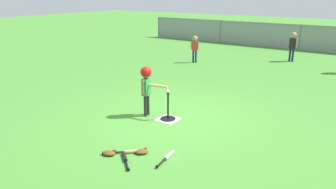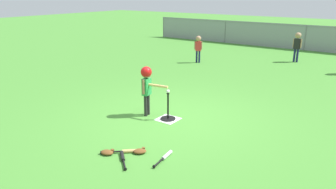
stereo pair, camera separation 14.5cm
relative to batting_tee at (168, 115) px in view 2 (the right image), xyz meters
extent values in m
plane|color=#478C33|center=(0.12, 0.12, -0.09)|extent=(60.00, 60.00, 0.00)
cube|color=white|center=(0.00, 0.00, -0.08)|extent=(0.44, 0.44, 0.01)
cylinder|color=black|center=(0.00, 0.00, -0.07)|extent=(0.32, 0.32, 0.03)
cylinder|color=black|center=(0.00, 0.00, 0.22)|extent=(0.04, 0.04, 0.56)
cylinder|color=black|center=(0.00, 0.00, 0.49)|extent=(0.06, 0.06, 0.02)
sphere|color=white|center=(0.00, 0.00, 0.53)|extent=(0.07, 0.07, 0.07)
cylinder|color=#262626|center=(-0.52, -0.02, 0.15)|extent=(0.07, 0.07, 0.47)
cylinder|color=#262626|center=(-0.51, -0.12, 0.15)|extent=(0.07, 0.07, 0.47)
cube|color=green|center=(-0.52, -0.07, 0.56)|extent=(0.15, 0.22, 0.36)
cylinder|color=#8C6647|center=(-0.53, 0.06, 0.59)|extent=(0.05, 0.05, 0.31)
cylinder|color=#8C6647|center=(-0.50, -0.20, 0.59)|extent=(0.05, 0.05, 0.31)
sphere|color=#8C6647|center=(-0.52, -0.07, 0.86)|extent=(0.21, 0.21, 0.21)
sphere|color=red|center=(-0.52, -0.07, 0.88)|extent=(0.24, 0.24, 0.24)
cylinder|color=#DBB266|center=(-0.31, -0.04, 0.62)|extent=(0.60, 0.13, 0.06)
cylinder|color=#191E4C|center=(-2.39, 5.37, 0.14)|extent=(0.07, 0.07, 0.45)
cylinder|color=#191E4C|center=(-2.48, 5.33, 0.14)|extent=(0.07, 0.07, 0.45)
cube|color=red|center=(-2.44, 5.35, 0.54)|extent=(0.23, 0.19, 0.35)
cylinder|color=tan|center=(-2.32, 5.40, 0.56)|extent=(0.05, 0.05, 0.30)
cylinder|color=tan|center=(-2.55, 5.29, 0.56)|extent=(0.05, 0.05, 0.30)
sphere|color=tan|center=(-2.44, 5.35, 0.83)|extent=(0.20, 0.20, 0.20)
cylinder|color=#191E4C|center=(0.59, 7.62, 0.16)|extent=(0.08, 0.08, 0.50)
cylinder|color=#191E4C|center=(0.48, 7.62, 0.16)|extent=(0.08, 0.08, 0.50)
cube|color=black|center=(0.54, 7.62, 0.61)|extent=(0.23, 0.15, 0.39)
cylinder|color=tan|center=(0.68, 7.61, 0.64)|extent=(0.06, 0.06, 0.33)
cylinder|color=tan|center=(0.40, 7.63, 0.64)|extent=(0.06, 0.06, 0.33)
sphere|color=tan|center=(0.54, 7.62, 0.92)|extent=(0.22, 0.22, 0.22)
cylinder|color=silver|center=(0.95, -1.35, -0.06)|extent=(0.10, 0.29, 0.06)
cylinder|color=black|center=(0.98, -1.63, -0.06)|extent=(0.06, 0.28, 0.03)
cylinder|color=black|center=(1.00, -1.77, -0.06)|extent=(0.05, 0.02, 0.05)
cylinder|color=#DBB266|center=(0.39, -1.57, -0.06)|extent=(0.30, 0.28, 0.06)
cylinder|color=black|center=(0.13, -1.80, -0.06)|extent=(0.28, 0.26, 0.03)
cylinder|color=black|center=(0.00, -1.92, -0.06)|extent=(0.04, 0.05, 0.05)
cylinder|color=black|center=(0.38, -1.80, -0.06)|extent=(0.25, 0.23, 0.06)
cylinder|color=black|center=(0.59, -1.99, -0.06)|extent=(0.23, 0.21, 0.03)
cylinder|color=black|center=(0.70, -2.08, -0.06)|extent=(0.04, 0.05, 0.05)
ellipsoid|color=brown|center=(0.09, -1.86, -0.05)|extent=(0.26, 0.22, 0.07)
cube|color=brown|center=(0.13, -1.78, -0.05)|extent=(0.06, 0.05, 0.06)
ellipsoid|color=brown|center=(0.50, -1.52, -0.05)|extent=(0.27, 0.27, 0.07)
cube|color=brown|center=(0.51, -1.42, -0.05)|extent=(0.06, 0.06, 0.06)
cylinder|color=slate|center=(-7.88, 10.53, 0.49)|extent=(0.06, 0.06, 1.15)
cylinder|color=slate|center=(-3.88, 10.53, 0.49)|extent=(0.06, 0.06, 1.15)
cylinder|color=slate|center=(0.12, 10.53, 0.49)|extent=(0.06, 0.06, 1.15)
cube|color=gray|center=(0.12, 10.53, 1.01)|extent=(16.00, 0.03, 0.03)
cube|color=gray|center=(0.12, 10.53, 0.49)|extent=(16.00, 0.01, 1.15)
camera|label=1|loc=(3.65, -5.34, 2.51)|focal=35.04mm
camera|label=2|loc=(3.77, -5.25, 2.51)|focal=35.04mm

